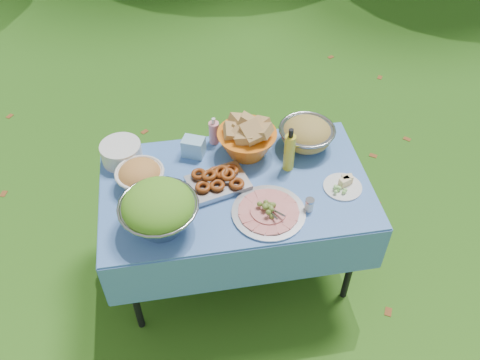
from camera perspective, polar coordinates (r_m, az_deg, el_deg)
name	(u,v)px	position (r m, az deg, el deg)	size (l,w,h in m)	color
ground	(236,266)	(3.35, -0.40, -9.66)	(80.00, 80.00, 0.00)	#103B0A
picnic_table	(236,229)	(3.05, -0.44, -5.56)	(1.46, 0.86, 0.76)	#80C2F7
salad_bowl	(159,209)	(2.50, -9.11, -3.28)	(0.39, 0.39, 0.26)	gray
pasta_bowl_white	(140,175)	(2.77, -11.17, 0.55)	(0.26, 0.26, 0.14)	silver
plate_stack	(121,153)	(2.94, -13.17, 3.02)	(0.23, 0.23, 0.11)	silver
wipes_box	(194,147)	(2.92, -5.23, 3.71)	(0.12, 0.09, 0.11)	#88C4E6
sanitizer_bottle	(214,130)	(2.97, -2.94, 5.58)	(0.06, 0.06, 0.17)	pink
bread_bowl	(247,138)	(2.88, 0.79, 4.78)	(0.34, 0.34, 0.23)	orange
pasta_bowl_steel	(307,134)	(2.97, 7.50, 5.17)	(0.32, 0.32, 0.17)	gray
fried_tray	(218,181)	(2.73, -2.50, -0.11)	(0.32, 0.22, 0.07)	#AAAAAF
charcuterie_platter	(269,208)	(2.60, 3.26, -3.13)	(0.38, 0.38, 0.09)	#B1B3B8
oil_bottle	(290,149)	(2.78, 5.58, 3.45)	(0.06, 0.06, 0.28)	gold
cheese_plate	(343,184)	(2.78, 11.51, -0.43)	(0.21, 0.21, 0.06)	silver
shaker	(309,205)	(2.64, 7.80, -2.77)	(0.05, 0.05, 0.08)	silver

